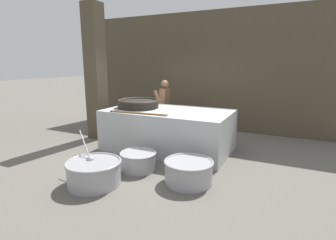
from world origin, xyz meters
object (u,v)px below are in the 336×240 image
object	(u,v)px
giant_wok_near	(138,103)
prep_bowl_extra	(138,160)
cook	(165,106)
prep_bowl_meat	(189,171)
prep_bowl_vegetables	(94,171)

from	to	relation	value
giant_wok_near	prep_bowl_extra	distance (m)	1.87
giant_wok_near	prep_bowl_extra	world-z (taller)	giant_wok_near
cook	prep_bowl_meat	xyz separation A→B (m)	(1.78, -2.63, -0.64)
prep_bowl_extra	prep_bowl_meat	bearing A→B (deg)	-5.35
cook	prep_bowl_vegetables	distance (m)	3.47
cook	giant_wok_near	bearing A→B (deg)	75.19
prep_bowl_meat	prep_bowl_extra	size ratio (longest dim) A/B	1.21
prep_bowl_vegetables	prep_bowl_extra	world-z (taller)	prep_bowl_vegetables
giant_wok_near	prep_bowl_meat	bearing A→B (deg)	-37.51
giant_wok_near	cook	world-z (taller)	cook
cook	prep_bowl_meat	world-z (taller)	cook
giant_wok_near	prep_bowl_extra	size ratio (longest dim) A/B	1.47
prep_bowl_vegetables	prep_bowl_extra	bearing A→B (deg)	68.38
giant_wok_near	prep_bowl_vegetables	world-z (taller)	giant_wok_near
prep_bowl_meat	prep_bowl_vegetables	bearing A→B (deg)	-152.05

